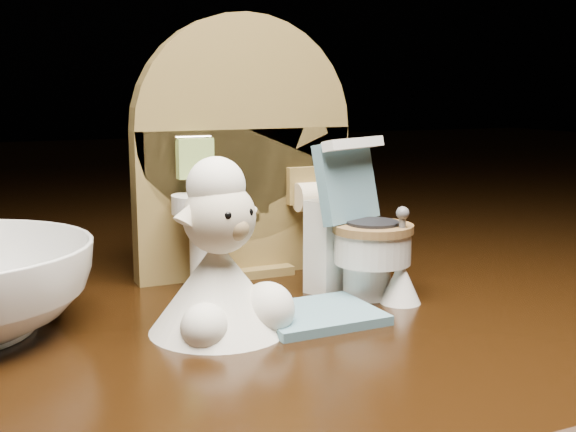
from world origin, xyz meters
TOP-DOWN VIEW (x-y plane):
  - backdrop_panel at (-0.00, 0.06)m, footprint 0.13×0.05m
  - toy_toilet at (0.04, -0.00)m, footprint 0.05×0.06m
  - bath_mat at (-0.00, -0.03)m, footprint 0.06×0.05m
  - toilet_brush at (0.05, -0.03)m, footprint 0.02×0.02m
  - plush_lamb at (-0.05, -0.03)m, footprint 0.06×0.06m

SIDE VIEW (x-z plane):
  - bath_mat at x=0.00m, z-range 0.00..0.00m
  - toilet_brush at x=0.05m, z-range -0.01..0.04m
  - plush_lamb at x=-0.05m, z-range -0.01..0.07m
  - toy_toilet at x=0.04m, z-range -0.01..0.07m
  - backdrop_panel at x=0.00m, z-range -0.01..0.14m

